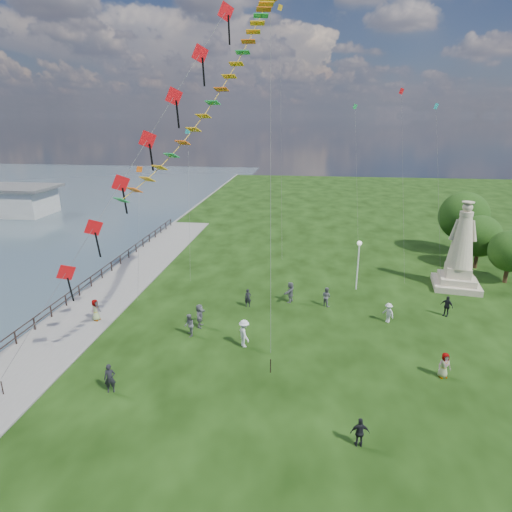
# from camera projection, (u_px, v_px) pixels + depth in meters

# --- Properties ---
(waterfront) EXTENTS (200.00, 200.00, 1.51)m
(waterfront) POSITION_uv_depth(u_px,v_px,m) (73.00, 314.00, 32.58)
(waterfront) COLOR #31434A
(waterfront) RESTS_ON ground
(statue) EXTENTS (4.23, 4.23, 7.59)m
(statue) POSITION_uv_depth(u_px,v_px,m) (460.00, 256.00, 36.59)
(statue) COLOR tan
(statue) RESTS_ON ground
(lamppost) EXTENTS (0.40, 0.40, 4.37)m
(lamppost) POSITION_uv_depth(u_px,v_px,m) (359.00, 255.00, 36.05)
(lamppost) COLOR silver
(lamppost) RESTS_ON ground
(tree_row) EXTENTS (5.82, 12.89, 6.74)m
(tree_row) POSITION_uv_depth(u_px,v_px,m) (476.00, 227.00, 42.76)
(tree_row) COLOR #382314
(tree_row) RESTS_ON ground
(person_0) EXTENTS (0.69, 0.56, 1.65)m
(person_0) POSITION_uv_depth(u_px,v_px,m) (110.00, 378.00, 23.04)
(person_0) COLOR black
(person_0) RESTS_ON ground
(person_1) EXTENTS (0.73, 0.90, 1.60)m
(person_1) POSITION_uv_depth(u_px,v_px,m) (189.00, 325.00, 28.93)
(person_1) COLOR #595960
(person_1) RESTS_ON ground
(person_2) EXTENTS (1.16, 1.35, 1.87)m
(person_2) POSITION_uv_depth(u_px,v_px,m) (244.00, 333.00, 27.58)
(person_2) COLOR silver
(person_2) RESTS_ON ground
(person_3) EXTENTS (0.90, 0.53, 1.47)m
(person_3) POSITION_uv_depth(u_px,v_px,m) (360.00, 432.00, 19.24)
(person_3) COLOR black
(person_3) RESTS_ON ground
(person_4) EXTENTS (0.85, 0.64, 1.54)m
(person_4) POSITION_uv_depth(u_px,v_px,m) (444.00, 365.00, 24.35)
(person_4) COLOR #595960
(person_4) RESTS_ON ground
(person_5) EXTENTS (0.77, 1.63, 1.72)m
(person_5) POSITION_uv_depth(u_px,v_px,m) (200.00, 316.00, 30.21)
(person_5) COLOR #595960
(person_5) RESTS_ON ground
(person_6) EXTENTS (0.61, 0.48, 1.46)m
(person_6) POSITION_uv_depth(u_px,v_px,m) (248.00, 298.00, 33.42)
(person_6) COLOR black
(person_6) RESTS_ON ground
(person_7) EXTENTS (0.87, 0.86, 1.55)m
(person_7) POSITION_uv_depth(u_px,v_px,m) (326.00, 297.00, 33.59)
(person_7) COLOR #595960
(person_7) RESTS_ON ground
(person_8) EXTENTS (0.99, 1.05, 1.47)m
(person_8) POSITION_uv_depth(u_px,v_px,m) (388.00, 313.00, 30.93)
(person_8) COLOR silver
(person_8) RESTS_ON ground
(person_9) EXTENTS (1.02, 0.98, 1.60)m
(person_9) POSITION_uv_depth(u_px,v_px,m) (447.00, 306.00, 31.87)
(person_9) COLOR black
(person_9) RESTS_ON ground
(person_10) EXTENTS (0.66, 0.88, 1.61)m
(person_10) POSITION_uv_depth(u_px,v_px,m) (96.00, 311.00, 31.01)
(person_10) COLOR #595960
(person_10) RESTS_ON ground
(person_11) EXTENTS (1.20, 1.71, 1.70)m
(person_11) POSITION_uv_depth(u_px,v_px,m) (290.00, 292.00, 34.28)
(person_11) COLOR #595960
(person_11) RESTS_ON ground
(red_kite_train) EXTENTS (11.26, 9.35, 20.36)m
(red_kite_train) POSITION_uv_depth(u_px,v_px,m) (145.00, 147.00, 23.46)
(red_kite_train) COLOR black
(red_kite_train) RESTS_ON ground
(small_kites) EXTENTS (26.56, 20.18, 24.62)m
(small_kites) POSITION_uv_depth(u_px,v_px,m) (306.00, 132.00, 40.22)
(small_kites) COLOR teal
(small_kites) RESTS_ON ground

